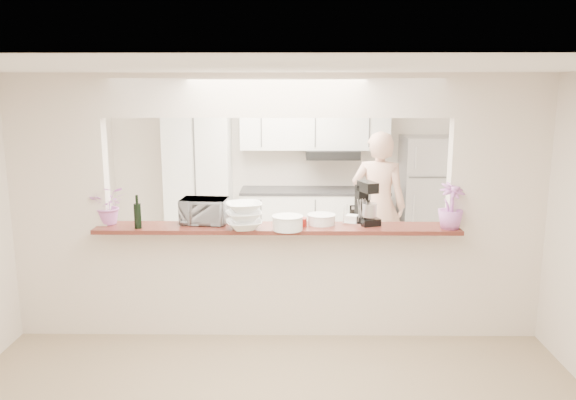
{
  "coord_description": "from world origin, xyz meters",
  "views": [
    {
      "loc": [
        0.16,
        -5.17,
        2.37
      ],
      "look_at": [
        0.1,
        0.3,
        1.27
      ],
      "focal_mm": 35.0,
      "sensor_mm": 36.0,
      "label": 1
    }
  ],
  "objects_px": {
    "toaster_oven": "(204,211)",
    "stand_mixer": "(366,205)",
    "refrigerator": "(427,196)",
    "person": "(378,207)"
  },
  "relations": [
    {
      "from": "toaster_oven",
      "to": "refrigerator",
      "type": "bearing_deg",
      "value": 47.8
    },
    {
      "from": "toaster_oven",
      "to": "stand_mixer",
      "type": "xyz_separation_m",
      "value": [
        1.55,
        0.01,
        0.06
      ]
    },
    {
      "from": "toaster_oven",
      "to": "stand_mixer",
      "type": "bearing_deg",
      "value": 4.89
    },
    {
      "from": "refrigerator",
      "to": "stand_mixer",
      "type": "xyz_separation_m",
      "value": [
        -1.2,
        -2.59,
        0.42
      ]
    },
    {
      "from": "refrigerator",
      "to": "toaster_oven",
      "type": "bearing_deg",
      "value": -136.61
    },
    {
      "from": "stand_mixer",
      "to": "person",
      "type": "distance_m",
      "value": 1.63
    },
    {
      "from": "person",
      "to": "refrigerator",
      "type": "bearing_deg",
      "value": -113.15
    },
    {
      "from": "toaster_oven",
      "to": "stand_mixer",
      "type": "distance_m",
      "value": 1.55
    },
    {
      "from": "refrigerator",
      "to": "toaster_oven",
      "type": "height_order",
      "value": "refrigerator"
    },
    {
      "from": "refrigerator",
      "to": "person",
      "type": "bearing_deg",
      "value": -129.52
    }
  ]
}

